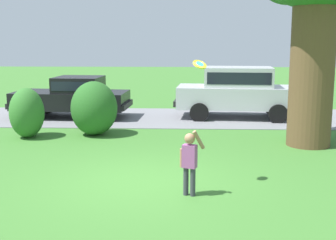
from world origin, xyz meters
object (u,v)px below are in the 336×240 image
(parked_sedan, at_px, (73,96))
(parked_suv, at_px, (238,90))
(child_thrower, at_px, (190,159))
(frisbee, at_px, (200,64))

(parked_sedan, distance_m, parked_suv, 6.19)
(parked_sedan, bearing_deg, child_thrower, -63.04)
(parked_sedan, xyz_separation_m, parked_suv, (6.18, 0.20, 0.23))
(frisbee, bearing_deg, parked_sedan, 119.88)
(parked_suv, distance_m, frisbee, 8.31)
(parked_sedan, relative_size, parked_suv, 0.93)
(parked_suv, relative_size, frisbee, 15.44)
(parked_sedan, height_order, parked_suv, parked_suv)
(parked_sedan, relative_size, child_thrower, 3.50)
(parked_sedan, xyz_separation_m, frisbee, (4.49, -7.82, 1.60))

